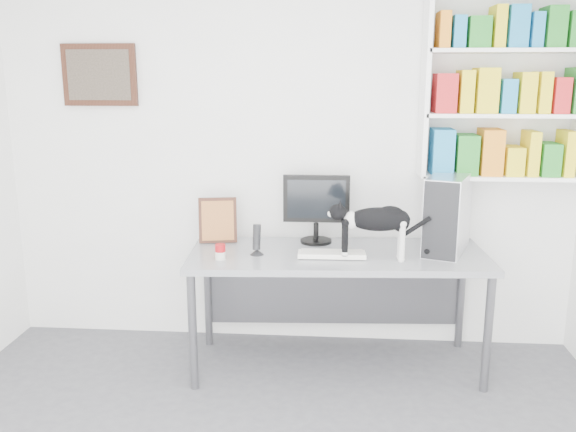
{
  "coord_description": "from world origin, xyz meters",
  "views": [
    {
      "loc": [
        0.34,
        -2.22,
        1.91
      ],
      "look_at": [
        0.04,
        1.53,
        1.03
      ],
      "focal_mm": 38.0,
      "sensor_mm": 36.0,
      "label": 1
    }
  ],
  "objects_px": {
    "monitor": "(316,208)",
    "speaker": "(257,239)",
    "keyboard": "(332,254)",
    "cat": "(376,233)",
    "desk": "(337,310)",
    "soup_can": "(220,252)",
    "pc_tower": "(448,213)",
    "bookshelf": "(505,83)",
    "leaning_print": "(218,219)"
  },
  "relations": [
    {
      "from": "monitor",
      "to": "speaker",
      "type": "xyz_separation_m",
      "value": [
        -0.36,
        -0.32,
        -0.13
      ]
    },
    {
      "from": "keyboard",
      "to": "cat",
      "type": "distance_m",
      "value": 0.31
    },
    {
      "from": "desk",
      "to": "speaker",
      "type": "height_order",
      "value": "speaker"
    },
    {
      "from": "speaker",
      "to": "desk",
      "type": "bearing_deg",
      "value": 17.0
    },
    {
      "from": "desk",
      "to": "soup_can",
      "type": "height_order",
      "value": "soup_can"
    },
    {
      "from": "pc_tower",
      "to": "cat",
      "type": "height_order",
      "value": "pc_tower"
    },
    {
      "from": "pc_tower",
      "to": "speaker",
      "type": "bearing_deg",
      "value": -150.91
    },
    {
      "from": "speaker",
      "to": "monitor",
      "type": "bearing_deg",
      "value": 48.79
    },
    {
      "from": "bookshelf",
      "to": "pc_tower",
      "type": "relative_size",
      "value": 2.5
    },
    {
      "from": "bookshelf",
      "to": "leaning_print",
      "type": "height_order",
      "value": "bookshelf"
    },
    {
      "from": "monitor",
      "to": "pc_tower",
      "type": "height_order",
      "value": "pc_tower"
    },
    {
      "from": "speaker",
      "to": "soup_can",
      "type": "relative_size",
      "value": 2.15
    },
    {
      "from": "desk",
      "to": "monitor",
      "type": "relative_size",
      "value": 4.0
    },
    {
      "from": "cat",
      "to": "soup_can",
      "type": "bearing_deg",
      "value": -177.53
    },
    {
      "from": "leaning_print",
      "to": "desk",
      "type": "bearing_deg",
      "value": -23.31
    },
    {
      "from": "keyboard",
      "to": "pc_tower",
      "type": "distance_m",
      "value": 0.8
    },
    {
      "from": "keyboard",
      "to": "bookshelf",
      "type": "bearing_deg",
      "value": 18.56
    },
    {
      "from": "cat",
      "to": "keyboard",
      "type": "bearing_deg",
      "value": 169.35
    },
    {
      "from": "bookshelf",
      "to": "cat",
      "type": "bearing_deg",
      "value": -151.86
    },
    {
      "from": "keyboard",
      "to": "leaning_print",
      "type": "relative_size",
      "value": 1.33
    },
    {
      "from": "pc_tower",
      "to": "soup_can",
      "type": "bearing_deg",
      "value": -147.73
    },
    {
      "from": "monitor",
      "to": "cat",
      "type": "bearing_deg",
      "value": -44.77
    },
    {
      "from": "bookshelf",
      "to": "monitor",
      "type": "height_order",
      "value": "bookshelf"
    },
    {
      "from": "bookshelf",
      "to": "leaning_print",
      "type": "relative_size",
      "value": 3.9
    },
    {
      "from": "monitor",
      "to": "cat",
      "type": "distance_m",
      "value": 0.53
    },
    {
      "from": "leaning_print",
      "to": "cat",
      "type": "height_order",
      "value": "cat"
    },
    {
      "from": "speaker",
      "to": "leaning_print",
      "type": "distance_m",
      "value": 0.41
    },
    {
      "from": "desk",
      "to": "pc_tower",
      "type": "height_order",
      "value": "pc_tower"
    },
    {
      "from": "desk",
      "to": "monitor",
      "type": "bearing_deg",
      "value": 118.9
    },
    {
      "from": "bookshelf",
      "to": "desk",
      "type": "xyz_separation_m",
      "value": [
        -1.04,
        -0.3,
        -1.46
      ]
    },
    {
      "from": "speaker",
      "to": "pc_tower",
      "type": "bearing_deg",
      "value": 16.5
    },
    {
      "from": "pc_tower",
      "to": "speaker",
      "type": "relative_size",
      "value": 2.42
    },
    {
      "from": "desk",
      "to": "leaning_print",
      "type": "relative_size",
      "value": 5.97
    },
    {
      "from": "pc_tower",
      "to": "leaning_print",
      "type": "relative_size",
      "value": 1.56
    },
    {
      "from": "leaning_print",
      "to": "soup_can",
      "type": "xyz_separation_m",
      "value": [
        0.09,
        -0.39,
        -0.11
      ]
    },
    {
      "from": "keyboard",
      "to": "speaker",
      "type": "xyz_separation_m",
      "value": [
        -0.47,
        0.0,
        0.09
      ]
    },
    {
      "from": "pc_tower",
      "to": "leaning_print",
      "type": "distance_m",
      "value": 1.52
    },
    {
      "from": "desk",
      "to": "cat",
      "type": "xyz_separation_m",
      "value": [
        0.23,
        -0.13,
        0.57
      ]
    },
    {
      "from": "monitor",
      "to": "leaning_print",
      "type": "height_order",
      "value": "monitor"
    },
    {
      "from": "pc_tower",
      "to": "soup_can",
      "type": "height_order",
      "value": "pc_tower"
    },
    {
      "from": "leaning_print",
      "to": "keyboard",
      "type": "bearing_deg",
      "value": -29.99
    },
    {
      "from": "leaning_print",
      "to": "soup_can",
      "type": "distance_m",
      "value": 0.41
    },
    {
      "from": "leaning_print",
      "to": "cat",
      "type": "relative_size",
      "value": 0.57
    },
    {
      "from": "pc_tower",
      "to": "soup_can",
      "type": "distance_m",
      "value": 1.47
    },
    {
      "from": "speaker",
      "to": "cat",
      "type": "xyz_separation_m",
      "value": [
        0.74,
        -0.05,
        0.07
      ]
    },
    {
      "from": "bookshelf",
      "to": "cat",
      "type": "height_order",
      "value": "bookshelf"
    },
    {
      "from": "keyboard",
      "to": "speaker",
      "type": "bearing_deg",
      "value": 178.07
    },
    {
      "from": "soup_can",
      "to": "cat",
      "type": "xyz_separation_m",
      "value": [
        0.95,
        0.07,
        0.12
      ]
    },
    {
      "from": "monitor",
      "to": "pc_tower",
      "type": "relative_size",
      "value": 0.95
    },
    {
      "from": "leaning_print",
      "to": "pc_tower",
      "type": "bearing_deg",
      "value": -13.41
    }
  ]
}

